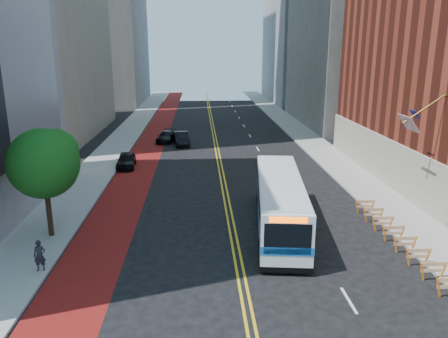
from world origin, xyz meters
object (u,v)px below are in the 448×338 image
at_px(transit_bus, 280,202).
at_px(pedestrian, 40,256).
at_px(street_tree, 45,161).
at_px(car_b, 181,139).
at_px(car_a, 126,160).
at_px(car_c, 166,137).

distance_m(transit_bus, pedestrian, 14.46).
height_order(transit_bus, pedestrian, transit_bus).
bearing_deg(transit_bus, street_tree, -170.63).
xyz_separation_m(car_b, pedestrian, (-6.17, -31.28, 0.20)).
distance_m(street_tree, car_a, 17.21).
xyz_separation_m(car_b, car_c, (-1.96, 1.93, -0.11)).
bearing_deg(pedestrian, car_b, 74.48).
bearing_deg(transit_bus, car_a, 134.61).
relative_size(street_tree, pedestrian, 4.03).
distance_m(transit_bus, car_a, 20.21).
xyz_separation_m(transit_bus, car_b, (-7.30, 26.09, -1.02)).
height_order(street_tree, car_b, street_tree).
distance_m(street_tree, pedestrian, 6.07).
xyz_separation_m(street_tree, car_c, (5.06, 28.66, -4.24)).
distance_m(car_a, pedestrian, 21.17).
relative_size(car_a, pedestrian, 2.58).
xyz_separation_m(transit_bus, car_c, (-9.25, 28.02, -1.13)).
relative_size(car_c, pedestrian, 2.77).
xyz_separation_m(car_a, pedestrian, (-1.10, -21.14, 0.25)).
relative_size(street_tree, car_b, 1.41).
distance_m(car_a, car_b, 11.34).
bearing_deg(car_b, car_c, 127.83).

